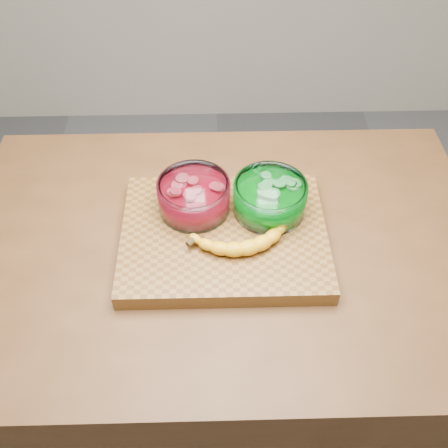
{
  "coord_description": "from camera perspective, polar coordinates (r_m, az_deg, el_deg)",
  "views": [
    {
      "loc": [
        -0.02,
        -0.72,
        1.76
      ],
      "look_at": [
        0.0,
        0.0,
        0.96
      ],
      "focal_mm": 40.0,
      "sensor_mm": 36.0,
      "label": 1
    }
  ],
  "objects": [
    {
      "name": "ground",
      "position": [
        1.9,
        0.0,
        -19.75
      ],
      "size": [
        3.5,
        3.5,
        0.0
      ],
      "primitive_type": "plane",
      "color": "#57585C",
      "rests_on": "ground"
    },
    {
      "name": "counter",
      "position": [
        1.5,
        0.0,
        -13.2
      ],
      "size": [
        1.2,
        0.8,
        0.9
      ],
      "primitive_type": "cube",
      "color": "#523118",
      "rests_on": "ground"
    },
    {
      "name": "cutting_board",
      "position": [
        1.11,
        0.0,
        -1.39
      ],
      "size": [
        0.45,
        0.35,
        0.04
      ],
      "primitive_type": "cube",
      "color": "brown",
      "rests_on": "counter"
    },
    {
      "name": "bowl_red",
      "position": [
        1.11,
        -3.44,
        3.18
      ],
      "size": [
        0.16,
        0.16,
        0.08
      ],
      "color": "white",
      "rests_on": "cutting_board"
    },
    {
      "name": "bowl_green",
      "position": [
        1.11,
        5.24,
        2.98
      ],
      "size": [
        0.16,
        0.16,
        0.08
      ],
      "color": "white",
      "rests_on": "cutting_board"
    },
    {
      "name": "banana",
      "position": [
        1.06,
        1.95,
        -1.15
      ],
      "size": [
        0.25,
        0.14,
        0.04
      ],
      "primitive_type": null,
      "color": "gold",
      "rests_on": "cutting_board"
    }
  ]
}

